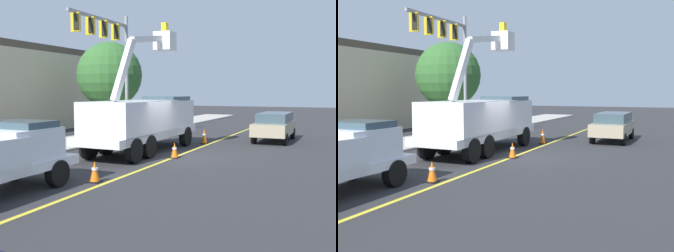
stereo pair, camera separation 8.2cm
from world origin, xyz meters
The scene contains 10 objects.
ground centered at (0.00, 0.00, 0.00)m, with size 120.00×120.00×0.00m, color #2D2D30.
sidewalk_far_side centered at (0.25, 7.21, 0.06)m, with size 60.00×3.60×0.12m, color #B2ADA3.
lane_centre_stripe centered at (0.00, 0.00, 0.00)m, with size 50.00×0.16×0.01m, color yellow.
utility_bucket_truck centered at (0.78, 2.02, 1.60)m, with size 8.28×2.82×6.37m.
passing_minivan centered at (7.43, -3.37, 0.97)m, with size 4.86×2.09×1.69m.
traffic_cone_mid_front centered at (-5.74, 0.61, 0.35)m, with size 0.40×0.40×0.71m.
traffic_cone_mid_rear centered at (-0.43, -0.08, 0.34)m, with size 0.40×0.40×0.69m.
traffic_cone_trailing centered at (4.59, 0.12, 0.42)m, with size 0.40×0.40×0.85m.
traffic_signal_mast centered at (4.28, 6.05, 5.69)m, with size 5.95×0.70×7.81m.
street_tree_right centered at (7.94, 8.31, 4.14)m, with size 4.69×4.69×6.49m.
Camera 1 is at (-16.37, -6.46, 2.97)m, focal length 41.61 mm.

